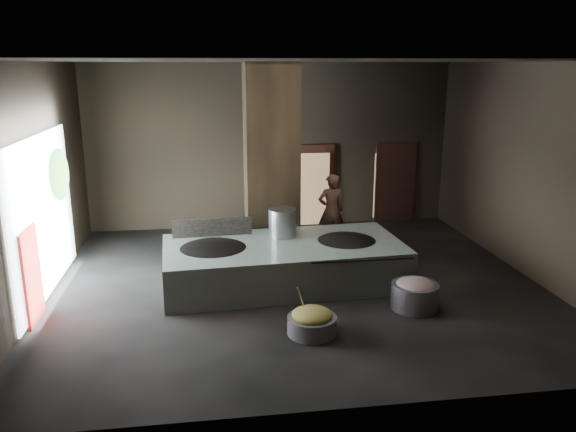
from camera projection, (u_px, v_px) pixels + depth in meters
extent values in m
cube|color=black|center=(296.00, 285.00, 11.79)|extent=(10.00, 9.00, 0.10)
cube|color=black|center=(297.00, 58.00, 10.60)|extent=(10.00, 9.00, 0.10)
cube|color=black|center=(271.00, 146.00, 15.54)|extent=(10.00, 0.10, 4.50)
cube|color=black|center=(355.00, 249.00, 6.85)|extent=(10.00, 0.10, 4.50)
cube|color=black|center=(31.00, 185.00, 10.50)|extent=(0.10, 9.00, 4.50)
cube|color=black|center=(532.00, 171.00, 11.89)|extent=(0.10, 9.00, 4.50)
cube|color=black|center=(271.00, 162.00, 12.97)|extent=(1.20, 1.20, 4.50)
cube|color=#A4B7A6|center=(284.00, 263.00, 11.72)|extent=(5.04, 2.65, 0.85)
cube|color=black|center=(284.00, 245.00, 11.62)|extent=(4.80, 2.30, 0.03)
ellipsoid|color=black|center=(213.00, 252.00, 11.39)|extent=(1.55, 1.55, 0.43)
cylinder|color=black|center=(213.00, 249.00, 11.37)|extent=(1.58, 1.58, 0.05)
ellipsoid|color=black|center=(346.00, 245.00, 11.87)|extent=(1.44, 1.44, 0.41)
cylinder|color=black|center=(347.00, 242.00, 11.85)|extent=(1.47, 1.47, 0.05)
cylinder|color=#9DA0A4|center=(282.00, 223.00, 12.07)|extent=(0.60, 0.60, 0.64)
cube|color=black|center=(212.00, 228.00, 12.08)|extent=(1.71, 0.17, 0.43)
imported|color=#93644B|center=(331.00, 210.00, 13.97)|extent=(0.70, 0.48, 1.85)
cylinder|color=slate|center=(312.00, 325.00, 9.53)|extent=(1.02, 1.02, 0.31)
ellipsoid|color=#7F9A4A|center=(312.00, 315.00, 9.48)|extent=(0.69, 0.69, 0.21)
cylinder|color=#9DA0A4|center=(302.00, 301.00, 9.55)|extent=(0.23, 0.27, 0.60)
cylinder|color=slate|center=(415.00, 296.00, 10.51)|extent=(1.14, 1.14, 0.48)
ellipsoid|color=#A26561|center=(415.00, 286.00, 10.46)|extent=(0.73, 0.73, 0.28)
cube|color=black|center=(314.00, 186.00, 15.91)|extent=(1.18, 0.08, 2.38)
cube|color=#8C6647|center=(314.00, 189.00, 15.77)|extent=(0.86, 0.04, 2.04)
cube|color=black|center=(395.00, 184.00, 16.24)|extent=(1.18, 0.08, 2.38)
cube|color=#8C6647|center=(387.00, 185.00, 16.28)|extent=(0.79, 0.04, 1.88)
cube|color=white|center=(43.00, 216.00, 10.88)|extent=(0.04, 4.20, 3.10)
cube|color=maroon|center=(32.00, 276.00, 9.84)|extent=(0.05, 0.90, 1.70)
ellipsoid|color=#194714|center=(60.00, 175.00, 11.79)|extent=(0.28, 1.10, 1.10)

